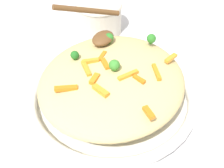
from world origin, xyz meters
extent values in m
plane|color=silver|center=(0.00, 0.00, 0.00)|extent=(2.40, 2.40, 0.00)
cylinder|color=white|center=(0.00, 0.00, 0.01)|extent=(0.32, 0.32, 0.02)
torus|color=white|center=(0.00, 0.00, 0.04)|extent=(0.34, 0.34, 0.02)
torus|color=black|center=(0.00, 0.00, 0.04)|extent=(0.33, 0.33, 0.00)
ellipsoid|color=#D1BA7A|center=(0.00, 0.00, 0.07)|extent=(0.30, 0.28, 0.07)
cube|color=orange|center=(-0.01, -0.04, 0.11)|extent=(0.04, 0.03, 0.01)
cube|color=orange|center=(-0.01, -0.06, 0.11)|extent=(0.01, 0.03, 0.01)
cube|color=orange|center=(0.02, 0.03, 0.11)|extent=(0.03, 0.01, 0.01)
cube|color=orange|center=(-0.06, -0.01, 0.11)|extent=(0.02, 0.04, 0.01)
cube|color=orange|center=(0.00, 0.01, 0.11)|extent=(0.03, 0.03, 0.01)
cube|color=orange|center=(0.03, -0.08, 0.10)|extent=(0.04, 0.03, 0.01)
cube|color=orange|center=(-0.05, 0.01, 0.11)|extent=(0.03, 0.01, 0.01)
cube|color=orange|center=(-0.09, 0.04, 0.10)|extent=(0.03, 0.04, 0.01)
cube|color=orange|center=(-0.03, 0.04, 0.11)|extent=(0.03, 0.04, 0.01)
cube|color=orange|center=(0.09, -0.08, 0.10)|extent=(0.03, 0.02, 0.01)
cube|color=orange|center=(-0.07, -0.11, 0.10)|extent=(0.02, 0.03, 0.01)
cube|color=orange|center=(-0.01, 0.04, 0.11)|extent=(0.03, 0.03, 0.01)
cylinder|color=#377928|center=(-0.01, -0.01, 0.11)|extent=(0.01, 0.01, 0.01)
sphere|color=#3D8E33|center=(-0.01, -0.01, 0.12)|extent=(0.02, 0.02, 0.02)
cylinder|color=#296820|center=(0.07, 0.05, 0.10)|extent=(0.01, 0.01, 0.01)
sphere|color=#2D7A28|center=(0.07, 0.05, 0.11)|extent=(0.02, 0.02, 0.02)
cylinder|color=#205B1C|center=(-0.01, 0.08, 0.10)|extent=(0.01, 0.01, 0.01)
sphere|color=#236B23|center=(-0.01, 0.08, 0.11)|extent=(0.02, 0.02, 0.02)
cylinder|color=#296820|center=(0.12, -0.03, 0.10)|extent=(0.01, 0.01, 0.01)
sphere|color=#2D7A28|center=(0.12, -0.03, 0.11)|extent=(0.02, 0.02, 0.02)
ellipsoid|color=brown|center=(0.07, 0.06, 0.11)|extent=(0.06, 0.04, 0.02)
cylinder|color=brown|center=(0.11, 0.12, 0.14)|extent=(0.14, 0.10, 0.06)
cylinder|color=beige|center=(0.23, 0.17, 0.04)|extent=(0.12, 0.12, 0.09)
torus|color=beige|center=(0.23, 0.17, 0.08)|extent=(0.13, 0.13, 0.01)
camera|label=1|loc=(-0.38, -0.21, 0.47)|focal=48.20mm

